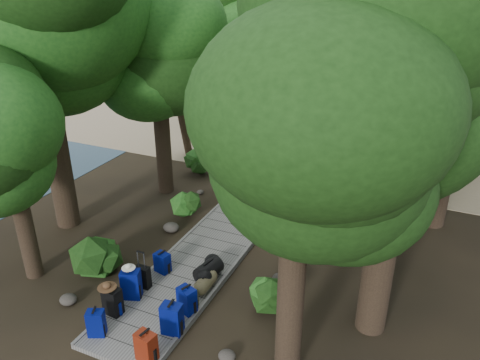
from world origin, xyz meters
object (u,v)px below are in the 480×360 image
at_px(kayak, 250,121).
at_px(backpack_left_c, 131,283).
at_px(backpack_right_d, 191,299).
at_px(sun_lounger, 372,136).
at_px(backpack_right_b, 172,317).
at_px(backpack_left_d, 162,262).
at_px(backpack_right_a, 146,345).
at_px(duffel_right_khaki, 206,282).
at_px(backpack_left_a, 96,322).
at_px(lone_suitcase_on_sand, 310,148).
at_px(backpack_right_c, 187,299).
at_px(duffel_right_black, 209,270).
at_px(suitcase_on_boardwalk, 143,277).
at_px(backpack_left_b, 112,300).

bearing_deg(kayak, backpack_left_c, -94.43).
distance_m(backpack_right_d, sun_lounger, 13.64).
bearing_deg(backpack_right_b, kayak, 99.93).
bearing_deg(backpack_right_b, backpack_right_d, 85.95).
bearing_deg(backpack_left_c, backpack_left_d, 65.02).
height_order(backpack_left_c, kayak, backpack_left_c).
xyz_separation_m(backpack_right_a, duffel_right_khaki, (0.00, 2.54, -0.19)).
height_order(backpack_left_a, sun_lounger, backpack_left_a).
xyz_separation_m(backpack_right_a, lone_suitcase_on_sand, (-0.28, 12.52, -0.13)).
bearing_deg(backpack_right_c, backpack_right_b, -65.96).
distance_m(backpack_right_a, kayak, 16.07).
distance_m(backpack_right_b, lone_suitcase_on_sand, 11.64).
distance_m(backpack_left_a, sun_lounger, 15.47).
height_order(duffel_right_khaki, sun_lounger, sun_lounger).
bearing_deg(duffel_right_black, kayak, 118.92).
xyz_separation_m(backpack_left_d, sun_lounger, (3.25, 12.56, -0.08)).
distance_m(backpack_right_c, sun_lounger, 13.79).
bearing_deg(backpack_left_a, suitcase_on_boardwalk, 67.82).
relative_size(backpack_left_c, backpack_right_c, 1.17).
xyz_separation_m(backpack_right_c, sun_lounger, (1.88, 13.66, -0.14)).
height_order(suitcase_on_boardwalk, kayak, suitcase_on_boardwalk).
xyz_separation_m(backpack_left_a, lone_suitcase_on_sand, (1.12, 12.37, -0.10)).
bearing_deg(backpack_right_c, sun_lounger, 102.21).
height_order(backpack_right_b, duffel_right_khaki, backpack_right_b).
bearing_deg(backpack_left_b, backpack_right_d, 35.35).
xyz_separation_m(backpack_left_a, kayak, (-2.88, 15.33, -0.28)).
bearing_deg(backpack_left_b, backpack_right_b, 5.88).
height_order(duffel_right_black, sun_lounger, sun_lounger).
relative_size(backpack_right_a, duffel_right_khaki, 1.35).
relative_size(backpack_left_d, backpack_right_a, 0.81).
height_order(duffel_right_khaki, duffel_right_black, duffel_right_black).
distance_m(duffel_right_khaki, duffel_right_black, 0.43).
height_order(backpack_left_c, backpack_right_c, backpack_left_c).
relative_size(backpack_left_b, backpack_left_d, 1.27).
xyz_separation_m(backpack_left_b, backpack_right_b, (1.57, 0.03, 0.03)).
xyz_separation_m(backpack_left_d, duffel_right_khaki, (1.37, -0.17, -0.11)).
height_order(backpack_right_c, lone_suitcase_on_sand, backpack_right_c).
relative_size(backpack_left_c, backpack_right_b, 1.03).
xyz_separation_m(backpack_right_b, backpack_right_c, (-0.05, 0.72, -0.05)).
bearing_deg(lone_suitcase_on_sand, backpack_left_d, -93.94).
relative_size(backpack_right_a, suitcase_on_boardwalk, 1.26).
bearing_deg(backpack_right_d, kayak, 91.22).
xyz_separation_m(backpack_left_a, suitcase_on_boardwalk, (-0.05, 1.81, -0.05)).
bearing_deg(backpack_right_a, suitcase_on_boardwalk, 136.89).
height_order(backpack_left_d, lone_suitcase_on_sand, backpack_left_d).
bearing_deg(backpack_left_d, suitcase_on_boardwalk, -84.19).
bearing_deg(lone_suitcase_on_sand, backpack_left_a, -92.78).
bearing_deg(backpack_right_a, backpack_left_b, 160.72).
bearing_deg(suitcase_on_boardwalk, lone_suitcase_on_sand, 84.24).
bearing_deg(backpack_left_a, sun_lounger, 53.86).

